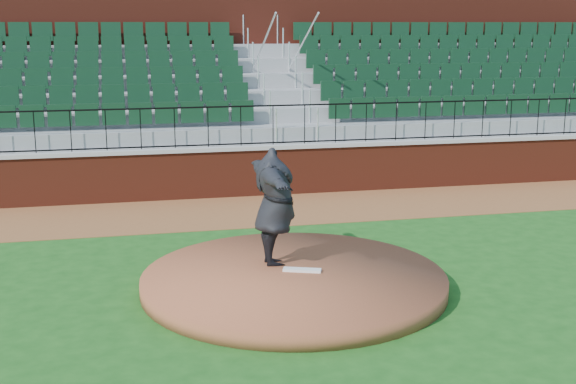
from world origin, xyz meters
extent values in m
plane|color=#184F16|center=(0.00, 0.00, 0.00)|extent=(90.00, 90.00, 0.00)
cube|color=brown|center=(0.00, 5.40, 0.01)|extent=(34.00, 3.20, 0.01)
cube|color=maroon|center=(0.00, 7.00, 0.60)|extent=(34.00, 0.35, 1.20)
cube|color=#B7B7B7|center=(0.00, 7.00, 1.25)|extent=(34.00, 0.45, 0.10)
cube|color=maroon|center=(0.00, 12.52, 2.75)|extent=(34.00, 0.50, 5.50)
cylinder|color=brown|center=(-0.25, -0.06, 0.12)|extent=(5.09, 5.09, 0.25)
cube|color=white|center=(-0.08, 0.05, 0.27)|extent=(0.66, 0.38, 0.04)
imported|color=black|center=(-0.45, 0.53, 1.28)|extent=(0.70, 2.53, 2.06)
camera|label=1|loc=(-2.93, -11.71, 4.34)|focal=46.95mm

